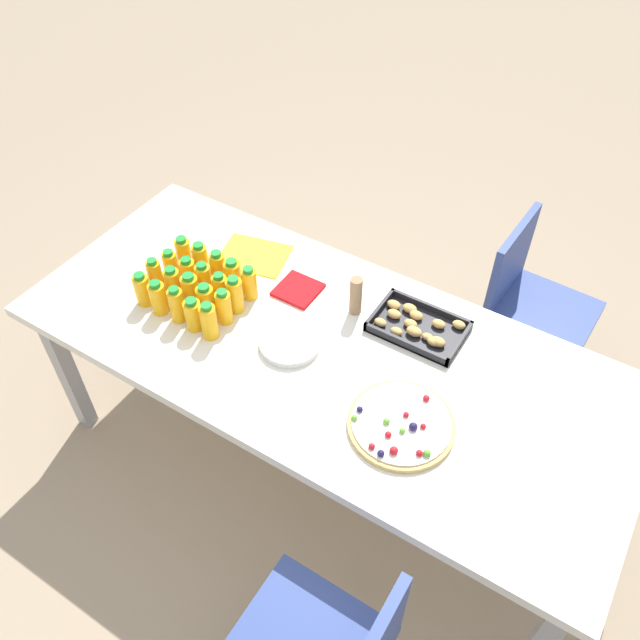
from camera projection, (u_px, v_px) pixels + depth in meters
name	position (u px, v px, depth m)	size (l,w,h in m)	color
ground_plane	(322.00, 460.00, 2.74)	(12.00, 12.00, 0.00)	gray
party_table	(322.00, 356.00, 2.25)	(2.13, 0.91, 0.73)	silver
chair_far_right	(530.00, 300.00, 2.69)	(0.42, 0.42, 0.83)	#33478C
juice_bottle_0	(143.00, 290.00, 2.31)	(0.06, 0.06, 0.14)	#F9AD14
juice_bottle_1	(158.00, 298.00, 2.28)	(0.06, 0.06, 0.14)	#FAAD14
juice_bottle_2	(177.00, 305.00, 2.24)	(0.05, 0.05, 0.15)	#FAAD14
juice_bottle_3	(193.00, 315.00, 2.22)	(0.06, 0.06, 0.13)	#F9AE14
juice_bottle_4	(209.00, 321.00, 2.19)	(0.06, 0.06, 0.15)	#F9AC14
juice_bottle_5	(155.00, 277.00, 2.34)	(0.05, 0.05, 0.15)	#F9AC14
juice_bottle_6	(173.00, 285.00, 2.31)	(0.06, 0.06, 0.15)	#F9AC14
juice_bottle_7	(191.00, 291.00, 2.29)	(0.06, 0.06, 0.15)	#FAAD14
juice_bottle_8	(206.00, 301.00, 2.26)	(0.06, 0.06, 0.14)	#F9AE14
juice_bottle_9	(224.00, 307.00, 2.24)	(0.06, 0.06, 0.14)	#FAAE14
juice_bottle_10	(171.00, 266.00, 2.39)	(0.05, 0.05, 0.14)	#FAAC14
juice_bottle_11	(188.00, 274.00, 2.37)	(0.06, 0.06, 0.13)	#FAAD14
juice_bottle_12	(204.00, 280.00, 2.34)	(0.06, 0.06, 0.14)	#F9AE14
juice_bottle_13	(220.00, 290.00, 2.31)	(0.05, 0.05, 0.14)	#FAAD14
juice_bottle_14	(235.00, 295.00, 2.28)	(0.06, 0.06, 0.15)	#FAAE14
juice_bottle_15	(184.00, 254.00, 2.43)	(0.06, 0.06, 0.15)	#FAAD14
juice_bottle_16	(201.00, 261.00, 2.40)	(0.06, 0.06, 0.15)	#F9AE14
juice_bottle_17	(218.00, 268.00, 2.38)	(0.06, 0.06, 0.14)	#F9AC14
juice_bottle_18	(233.00, 276.00, 2.35)	(0.06, 0.06, 0.14)	#FAAD14
juice_bottle_19	(249.00, 283.00, 2.33)	(0.06, 0.06, 0.14)	#F9AC14
fruit_pizza	(401.00, 425.00, 1.97)	(0.33, 0.33, 0.05)	tan
snack_tray	(417.00, 326.00, 2.25)	(0.32, 0.21, 0.04)	black
plate_stack	(290.00, 343.00, 2.20)	(0.21, 0.21, 0.02)	silver
napkin_stack	(298.00, 290.00, 2.39)	(0.15, 0.15, 0.01)	red
cardboard_tube	(356.00, 296.00, 2.26)	(0.04, 0.04, 0.15)	#9E7A56
paper_folder	(254.00, 255.00, 2.53)	(0.26, 0.20, 0.01)	yellow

